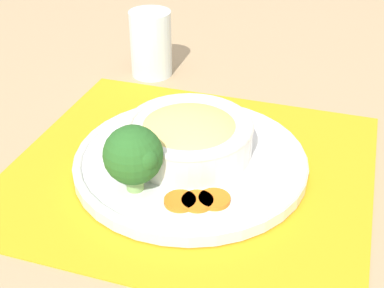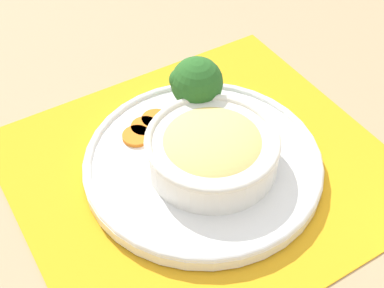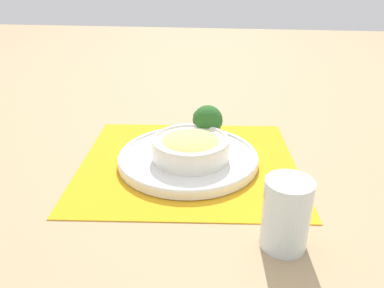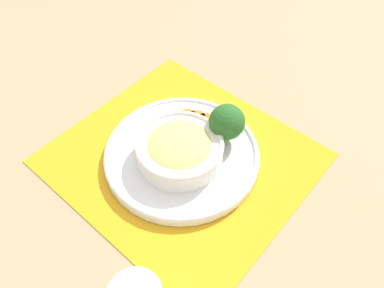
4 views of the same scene
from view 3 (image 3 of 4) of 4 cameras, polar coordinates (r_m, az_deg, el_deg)
name	(u,v)px [view 3 (image 3 of 4)]	position (r m, az deg, el deg)	size (l,w,h in m)	color
ground_plane	(188,163)	(0.83, -0.60, -2.92)	(4.00, 4.00, 0.00)	tan
placemat	(188,162)	(0.83, -0.60, -2.80)	(0.51, 0.47, 0.00)	orange
plate	(188,157)	(0.82, -0.60, -1.98)	(0.31, 0.31, 0.02)	white
bowl	(190,146)	(0.80, -0.24, -0.32)	(0.17, 0.17, 0.05)	silver
broccoli_floret	(207,120)	(0.87, 2.36, 3.63)	(0.07, 0.07, 0.08)	#84AD5B
carrot_slice_near	(182,136)	(0.90, -1.49, 1.22)	(0.04, 0.04, 0.01)	orange
carrot_slice_middle	(174,137)	(0.90, -2.74, 1.08)	(0.04, 0.04, 0.01)	orange
carrot_slice_far	(166,139)	(0.89, -3.92, 0.84)	(0.04, 0.04, 0.01)	orange
water_glass	(286,217)	(0.59, 14.07, -10.80)	(0.07, 0.07, 0.11)	silver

